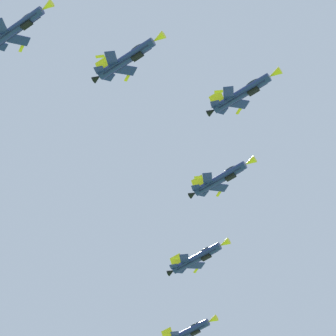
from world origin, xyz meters
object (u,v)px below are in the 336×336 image
object	(u,v)px
fighter_jet_right_wing	(128,58)
fighter_jet_right_outer	(18,27)
fighter_jet_lead	(243,93)
fighter_jet_left_wing	(221,178)
fighter_jet_left_outer	(198,258)
fighter_jet_trail_slot	(188,332)

from	to	relation	value
fighter_jet_right_wing	fighter_jet_right_outer	size ratio (longest dim) A/B	1.00
fighter_jet_right_wing	fighter_jet_lead	bearing A→B (deg)	141.84
fighter_jet_left_wing	fighter_jet_right_outer	xyz separation A→B (m)	(-32.64, -38.31, 1.41)
fighter_jet_left_wing	fighter_jet_left_outer	xyz separation A→B (m)	(-7.90, 19.21, -0.47)
fighter_jet_right_outer	fighter_jet_lead	bearing A→B (deg)	139.25
fighter_jet_right_outer	fighter_jet_trail_slot	xyz separation A→B (m)	(19.04, 78.72, -2.12)
fighter_jet_lead	fighter_jet_trail_slot	bearing A→B (deg)	-137.04
fighter_jet_left_outer	fighter_jet_trail_slot	distance (m)	21.96
fighter_jet_left_wing	fighter_jet_left_outer	distance (m)	20.78
fighter_jet_left_wing	fighter_jet_right_outer	distance (m)	50.35
fighter_jet_left_wing	fighter_jet_trail_slot	distance (m)	42.64
fighter_jet_left_wing	fighter_jet_right_wing	world-z (taller)	fighter_jet_left_wing
fighter_jet_lead	fighter_jet_right_outer	size ratio (longest dim) A/B	1.00
fighter_jet_left_wing	fighter_jet_lead	bearing A→B (deg)	42.72
fighter_jet_lead	fighter_jet_left_outer	xyz separation A→B (m)	(-14.55, 39.38, 3.02)
fighter_jet_left_outer	fighter_jet_right_outer	size ratio (longest dim) A/B	1.00
fighter_jet_left_outer	fighter_jet_right_wing	bearing A→B (deg)	18.27
fighter_jet_left_wing	fighter_jet_left_outer	size ratio (longest dim) A/B	1.00
fighter_jet_right_wing	fighter_jet_left_outer	distance (m)	50.07
fighter_jet_lead	fighter_jet_right_wing	size ratio (longest dim) A/B	1.00
fighter_jet_left_outer	fighter_jet_left_wing	bearing A→B (deg)	46.83
fighter_jet_lead	fighter_jet_left_wing	bearing A→B (deg)	-137.28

